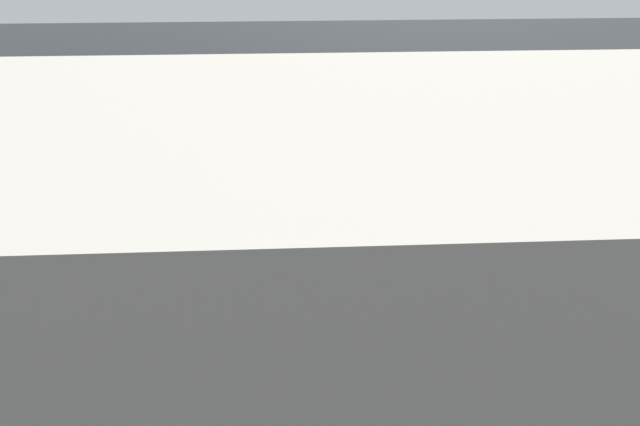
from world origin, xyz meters
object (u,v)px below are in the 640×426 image
(pedestrian, at_px, (187,247))
(sign_post, at_px, (147,268))
(fire_hydrant, at_px, (223,261))
(moving_hatchback, at_px, (408,188))

(pedestrian, relative_size, sign_post, 0.51)
(fire_hydrant, distance_m, sign_post, 2.67)
(fire_hydrant, bearing_deg, sign_post, 65.34)
(moving_hatchback, distance_m, pedestrian, 5.35)
(fire_hydrant, xyz_separation_m, sign_post, (1.00, 2.17, 1.18))
(moving_hatchback, bearing_deg, fire_hydrant, 26.20)
(fire_hydrant, relative_size, sign_post, 0.33)
(moving_hatchback, bearing_deg, pedestrian, 21.75)
(moving_hatchback, relative_size, fire_hydrant, 5.30)
(fire_hydrant, height_order, pedestrian, pedestrian)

